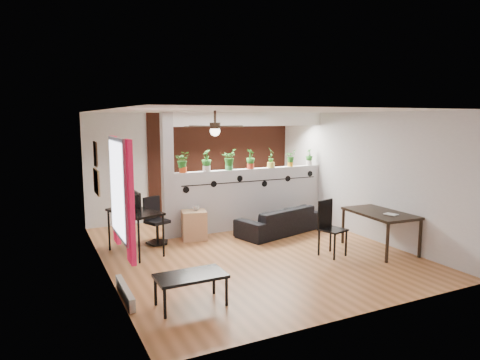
% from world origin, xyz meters
% --- Properties ---
extents(room_shell, '(6.30, 7.10, 2.90)m').
position_xyz_m(room_shell, '(0.00, 0.00, 1.30)').
color(room_shell, '#9B5E32').
rests_on(room_shell, ground).
extents(partition_wall, '(3.60, 0.18, 1.35)m').
position_xyz_m(partition_wall, '(0.80, 1.50, 0.68)').
color(partition_wall, '#BCBCC1').
rests_on(partition_wall, ground).
extents(ceiling_header, '(3.60, 0.18, 0.30)m').
position_xyz_m(ceiling_header, '(0.80, 1.50, 2.45)').
color(ceiling_header, white).
rests_on(ceiling_header, room_shell).
extents(pier_column, '(0.22, 0.20, 2.60)m').
position_xyz_m(pier_column, '(-1.11, 1.50, 1.30)').
color(pier_column, '#BCBCC1').
rests_on(pier_column, ground).
extents(brick_panel, '(3.90, 0.05, 2.60)m').
position_xyz_m(brick_panel, '(0.80, 2.97, 1.30)').
color(brick_panel, '#B04D33').
rests_on(brick_panel, ground).
extents(vine_decal, '(3.31, 0.01, 0.30)m').
position_xyz_m(vine_decal, '(0.80, 1.40, 1.08)').
color(vine_decal, black).
rests_on(vine_decal, partition_wall).
extents(window_assembly, '(0.09, 1.30, 1.55)m').
position_xyz_m(window_assembly, '(-2.56, -1.20, 1.51)').
color(window_assembly, white).
rests_on(window_assembly, room_shell).
extents(baseboard_heater, '(0.08, 1.00, 0.18)m').
position_xyz_m(baseboard_heater, '(-2.54, -1.20, 0.09)').
color(baseboard_heater, '#BCBAB3').
rests_on(baseboard_heater, ground).
extents(corkboard, '(0.03, 0.60, 0.45)m').
position_xyz_m(corkboard, '(-2.58, 0.95, 1.35)').
color(corkboard, olive).
rests_on(corkboard, room_shell).
extents(framed_art, '(0.03, 0.34, 0.44)m').
position_xyz_m(framed_art, '(-2.58, 0.90, 1.85)').
color(framed_art, '#8C7259').
rests_on(framed_art, room_shell).
extents(ceiling_fan, '(1.19, 1.19, 0.43)m').
position_xyz_m(ceiling_fan, '(-0.80, -0.30, 2.31)').
color(ceiling_fan, black).
rests_on(ceiling_fan, room_shell).
extents(potted_plant_0, '(0.28, 0.25, 0.44)m').
position_xyz_m(potted_plant_0, '(-0.78, 1.50, 1.58)').
color(potted_plant_0, '#DD4C1A').
rests_on(potted_plant_0, partition_wall).
extents(potted_plant_1, '(0.21, 0.26, 0.46)m').
position_xyz_m(potted_plant_1, '(-0.25, 1.50, 1.59)').
color(potted_plant_1, silver).
rests_on(potted_plant_1, partition_wall).
extents(potted_plant_2, '(0.31, 0.30, 0.46)m').
position_xyz_m(potted_plant_2, '(0.27, 1.50, 1.59)').
color(potted_plant_2, '#338E41').
rests_on(potted_plant_2, partition_wall).
extents(potted_plant_3, '(0.23, 0.26, 0.44)m').
position_xyz_m(potted_plant_3, '(0.80, 1.50, 1.58)').
color(potted_plant_3, '#B0331C').
rests_on(potted_plant_3, partition_wall).
extents(potted_plant_4, '(0.29, 0.30, 0.46)m').
position_xyz_m(potted_plant_4, '(1.33, 1.50, 1.59)').
color(potted_plant_4, '#D2C44A').
rests_on(potted_plant_4, partition_wall).
extents(potted_plant_5, '(0.24, 0.23, 0.39)m').
position_xyz_m(potted_plant_5, '(1.85, 1.50, 1.56)').
color(potted_plant_5, orange).
rests_on(potted_plant_5, partition_wall).
extents(potted_plant_6, '(0.22, 0.24, 0.40)m').
position_xyz_m(potted_plant_6, '(2.38, 1.50, 1.56)').
color(potted_plant_6, white).
rests_on(potted_plant_6, partition_wall).
extents(sofa, '(1.98, 1.19, 0.54)m').
position_xyz_m(sofa, '(1.13, 0.81, 0.27)').
color(sofa, black).
rests_on(sofa, ground).
extents(cube_shelf, '(0.57, 0.53, 0.60)m').
position_xyz_m(cube_shelf, '(-0.68, 1.16, 0.30)').
color(cube_shelf, tan).
rests_on(cube_shelf, ground).
extents(cup, '(0.15, 0.15, 0.10)m').
position_xyz_m(cup, '(-0.63, 1.16, 0.65)').
color(cup, gray).
rests_on(cup, cube_shelf).
extents(computer_desk, '(0.92, 1.24, 0.80)m').
position_xyz_m(computer_desk, '(-1.96, 0.74, 0.73)').
color(computer_desk, black).
rests_on(computer_desk, ground).
extents(monitor, '(0.33, 0.07, 0.19)m').
position_xyz_m(monitor, '(-1.96, 0.89, 0.90)').
color(monitor, black).
rests_on(monitor, computer_desk).
extents(office_chair, '(0.50, 0.50, 0.92)m').
position_xyz_m(office_chair, '(-1.47, 1.19, 0.40)').
color(office_chair, black).
rests_on(office_chair, ground).
extents(dining_table, '(0.90, 1.39, 0.73)m').
position_xyz_m(dining_table, '(2.23, -1.05, 0.66)').
color(dining_table, black).
rests_on(dining_table, ground).
extents(book, '(0.21, 0.26, 0.02)m').
position_xyz_m(book, '(2.13, -1.35, 0.75)').
color(book, gray).
rests_on(book, dining_table).
extents(folding_chair, '(0.50, 0.50, 1.01)m').
position_xyz_m(folding_chair, '(1.18, -0.86, 0.60)').
color(folding_chair, black).
rests_on(folding_chair, ground).
extents(coffee_table, '(0.93, 0.52, 0.43)m').
position_xyz_m(coffee_table, '(-1.79, -1.80, 0.38)').
color(coffee_table, black).
rests_on(coffee_table, ground).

